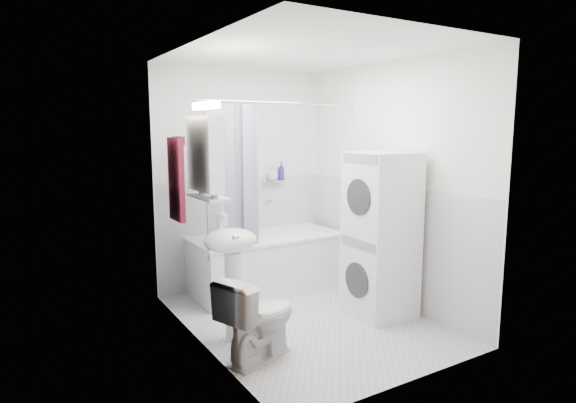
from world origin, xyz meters
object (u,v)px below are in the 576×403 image
bathtub (267,260)px  washer_dryer (381,235)px  toilet (259,317)px  sink (231,258)px

bathtub → washer_dryer: (0.58, -1.16, 0.43)m
washer_dryer → toilet: 1.48m
sink → washer_dryer: 1.45m
toilet → sink: bearing=-15.5°
bathtub → washer_dryer: washer_dryer is taller
bathtub → toilet: toilet is taller
sink → toilet: sink is taller
bathtub → washer_dryer: size_ratio=1.05×
bathtub → toilet: (-0.81, -1.36, -0.01)m
bathtub → toilet: bearing=-120.8°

